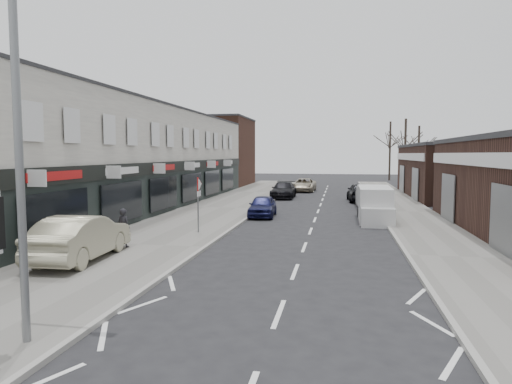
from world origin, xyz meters
The scene contains 19 objects.
ground centered at (0.00, 0.00, 0.00)m, with size 160.00×160.00×0.00m, color black.
pavement_left centered at (-6.75, 22.00, 0.06)m, with size 5.50×64.00×0.12m, color slate.
pavement_right centered at (5.75, 22.00, 0.06)m, with size 3.50×64.00×0.12m, color slate.
shop_terrace_left centered at (-13.50, 19.50, 3.55)m, with size 8.00×41.00×7.10m, color silver.
brick_block_far centered at (-13.50, 45.00, 4.00)m, with size 8.00×10.00×8.00m, color #4B2B20.
right_unit_far centered at (12.50, 34.00, 2.25)m, with size 10.00×16.00×4.50m, color #3D231B.
tree_far_a centered at (9.00, 48.00, 0.00)m, with size 3.60×3.60×8.00m, color #382D26, non-canonical shape.
tree_far_b centered at (11.50, 54.00, 0.00)m, with size 3.60×3.60×7.50m, color #382D26, non-canonical shape.
tree_far_c centered at (8.50, 60.00, 0.00)m, with size 3.60×3.60×8.50m, color #382D26, non-canonical shape.
street_lamp centered at (-4.53, -0.80, 4.62)m, with size 2.23×0.22×8.00m.
warning_sign centered at (-5.16, 12.00, 2.20)m, with size 0.12×0.80×2.70m.
white_van centered at (3.40, 18.04, 0.93)m, with size 1.83×5.05×1.96m.
sedan_on_pavement centered at (-7.54, 5.84, 0.92)m, with size 1.69×4.84×1.60m, color #A6A185.
pedestrian centered at (-7.10, 8.19, 0.90)m, with size 0.57×0.37×1.56m, color black.
parked_car_left_a centered at (-3.24, 18.77, 0.65)m, with size 1.54×3.82×1.30m, color #141640.
parked_car_left_b centered at (-3.40, 30.73, 0.70)m, with size 1.97×4.85×1.41m, color black.
parked_car_left_c centered at (-2.20, 37.98, 0.67)m, with size 2.22×4.81×1.34m, color #A59984.
parked_car_right_a centered at (3.50, 24.49, 0.82)m, with size 1.74×4.99×1.64m, color silver.
parked_car_right_b centered at (3.01, 28.93, 0.78)m, with size 1.83×4.56×1.55m, color black.
Camera 1 is at (1.39, -8.64, 3.85)m, focal length 32.00 mm.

